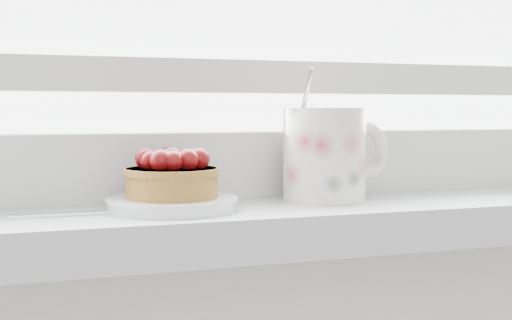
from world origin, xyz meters
name	(u,v)px	position (x,y,z in m)	size (l,w,h in m)	color
saucer	(172,204)	(-0.08, 1.88, 0.95)	(0.12, 0.12, 0.01)	white
raspberry_tart	(172,175)	(-0.08, 1.88, 0.97)	(0.09, 0.09, 0.05)	brown
floral_mug	(327,152)	(0.09, 1.90, 0.99)	(0.13, 0.09, 0.14)	silver
fork	(110,212)	(-0.14, 1.88, 0.94)	(0.18, 0.02, 0.00)	silver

